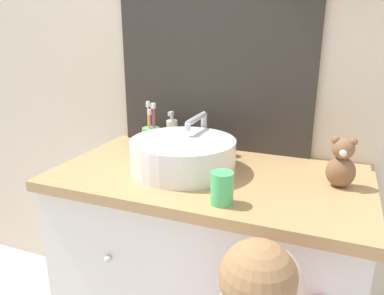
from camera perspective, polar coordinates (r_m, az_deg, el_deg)
wall_back at (r=1.50m, az=7.97°, el=17.78°), size 3.20×0.18×2.50m
vanity_counter at (r=1.48m, az=2.47°, el=-18.31°), size 1.06×0.59×0.80m
sink_basin at (r=1.30m, az=-1.26°, el=-0.99°), size 0.36×0.42×0.17m
toothbrush_holder at (r=1.56m, az=-6.24°, el=1.77°), size 0.07×0.07×0.19m
soap_dispenser at (r=1.54m, az=-3.07°, el=2.14°), size 0.05×0.05×0.15m
teddy_bear at (r=1.24m, az=21.83°, el=-2.27°), size 0.09×0.08×0.16m
drinking_cup at (r=1.05m, az=4.60°, el=-6.18°), size 0.06×0.06×0.09m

